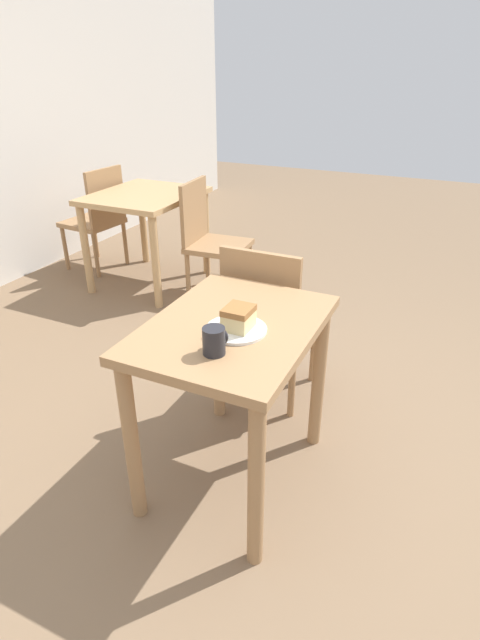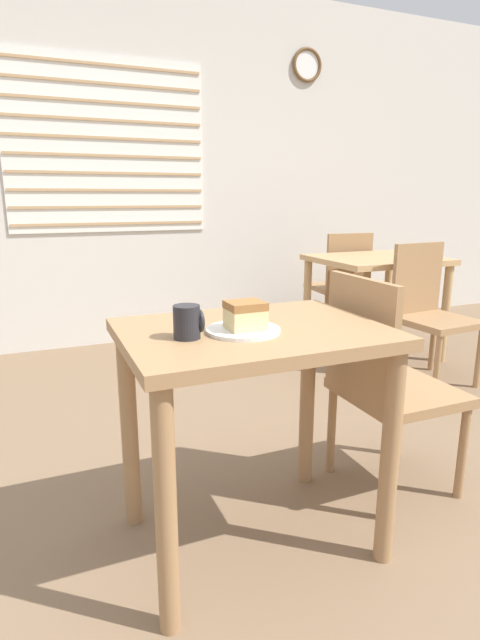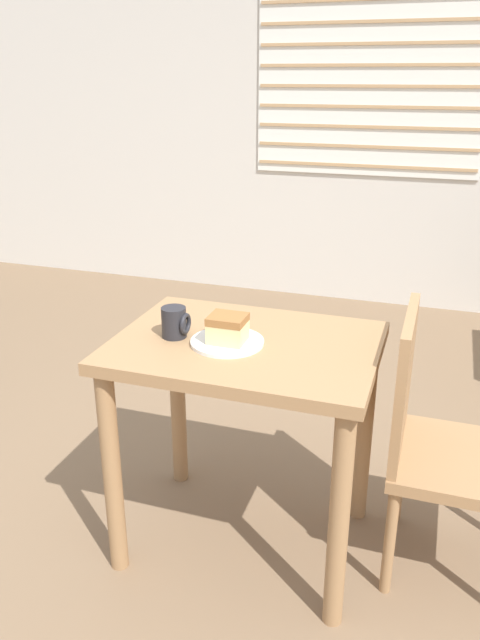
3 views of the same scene
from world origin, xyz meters
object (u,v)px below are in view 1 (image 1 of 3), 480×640
object	(u,v)px
chair_near_window	(268,320)
chair_far_opposite	(98,216)
dining_table_far	(146,209)
cake_slice	(239,318)
dining_table_near	(233,357)
chair_far_corner	(210,237)
coffee_mug	(214,340)
plate	(236,329)

from	to	relation	value
chair_near_window	chair_far_opposite	world-z (taller)	same
chair_far_opposite	dining_table_far	bearing A→B (deg)	86.15
chair_far_opposite	cake_slice	size ratio (longest dim) A/B	7.91
dining_table_near	chair_far_corner	xyz separation A→B (m)	(1.71, 1.02, -0.15)
dining_table_near	cake_slice	world-z (taller)	cake_slice
dining_table_near	coffee_mug	distance (m)	0.30
chair_near_window	dining_table_near	bearing A→B (deg)	98.90
cake_slice	coffee_mug	size ratio (longest dim) A/B	1.14
chair_far_opposite	cake_slice	distance (m)	2.91
chair_far_corner	plate	size ratio (longest dim) A/B	3.87
chair_near_window	chair_far_corner	bearing A→B (deg)	-49.72
cake_slice	dining_table_far	bearing A→B (deg)	43.03
chair_far_opposite	chair_near_window	bearing A→B (deg)	65.08
dining_table_far	chair_far_opposite	bearing A→B (deg)	81.35
chair_far_corner	cake_slice	distance (m)	2.08
dining_table_near	chair_near_window	bearing A→B (deg)	8.90
chair_far_opposite	coffee_mug	distance (m)	3.02
plate	coffee_mug	size ratio (longest dim) A/B	2.32
dining_table_far	cake_slice	bearing A→B (deg)	-136.97
plate	coffee_mug	distance (m)	0.18
chair_near_window	cake_slice	size ratio (longest dim) A/B	7.91
cake_slice	plate	bearing A→B (deg)	121.17
chair_near_window	coffee_mug	xyz separation A→B (m)	(-0.84, -0.13, 0.35)
dining_table_near	cake_slice	distance (m)	0.22
chair_near_window	chair_far_corner	xyz separation A→B (m)	(1.09, 0.93, 0.00)
dining_table_near	plate	xyz separation A→B (m)	(-0.05, -0.04, 0.16)
cake_slice	coffee_mug	world-z (taller)	coffee_mug
coffee_mug	chair_far_opposite	bearing A→B (deg)	47.49
coffee_mug	chair_far_corner	bearing A→B (deg)	28.73
dining_table_near	chair_near_window	distance (m)	0.64
plate	chair_near_window	bearing A→B (deg)	11.35
chair_far_corner	chair_far_opposite	size ratio (longest dim) A/B	1.00
chair_near_window	coffee_mug	world-z (taller)	chair_near_window
chair_near_window	chair_far_opposite	xyz separation A→B (m)	(1.19, 2.08, 0.00)
chair_near_window	coffee_mug	bearing A→B (deg)	99.05
cake_slice	coffee_mug	xyz separation A→B (m)	(-0.18, 0.01, -0.01)
dining_table_near	chair_near_window	world-z (taller)	chair_near_window
plate	coffee_mug	xyz separation A→B (m)	(-0.18, -0.00, 0.04)
dining_table_near	chair_far_opposite	size ratio (longest dim) A/B	0.93
chair_far_opposite	dining_table_near	bearing A→B (deg)	55.15
cake_slice	coffee_mug	distance (m)	0.18
dining_table_near	cake_slice	bearing A→B (deg)	-135.50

